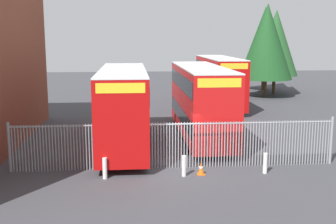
% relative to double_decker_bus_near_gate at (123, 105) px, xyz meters
% --- Properties ---
extents(ground_plane, '(100.00, 100.00, 0.00)m').
position_rel_double_decker_bus_near_gate_xyz_m(ground_plane, '(2.50, 3.82, -2.42)').
color(ground_plane, '#3D3D42').
extents(palisade_fence, '(15.47, 0.14, 2.35)m').
position_rel_double_decker_bus_near_gate_xyz_m(palisade_fence, '(2.51, -4.18, -1.24)').
color(palisade_fence, gray).
rests_on(palisade_fence, ground).
extents(double_decker_bus_near_gate, '(2.54, 10.81, 4.42)m').
position_rel_double_decker_bus_near_gate_xyz_m(double_decker_bus_near_gate, '(0.00, 0.00, 0.00)').
color(double_decker_bus_near_gate, '#B70C0C').
rests_on(double_decker_bus_near_gate, ground).
extents(double_decker_bus_behind_fence_left, '(2.54, 10.81, 4.42)m').
position_rel_double_decker_bus_near_gate_xyz_m(double_decker_bus_behind_fence_left, '(4.67, 1.71, 0.00)').
color(double_decker_bus_behind_fence_left, red).
rests_on(double_decker_bus_behind_fence_left, ground).
extents(double_decker_bus_behind_fence_right, '(2.54, 10.81, 4.42)m').
position_rel_double_decker_bus_near_gate_xyz_m(double_decker_bus_behind_fence_right, '(8.26, 13.37, 0.00)').
color(double_decker_bus_behind_fence_right, '#B70C0C').
rests_on(double_decker_bus_behind_fence_right, ground).
extents(bollard_near_left, '(0.20, 0.20, 0.95)m').
position_rel_double_decker_bus_near_gate_xyz_m(bollard_near_left, '(-0.75, -5.50, -1.95)').
color(bollard_near_left, silver).
rests_on(bollard_near_left, ground).
extents(bollard_center_front, '(0.20, 0.20, 0.95)m').
position_rel_double_decker_bus_near_gate_xyz_m(bollard_center_front, '(2.76, -5.46, -1.95)').
color(bollard_center_front, silver).
rests_on(bollard_center_front, ground).
extents(bollard_near_right, '(0.20, 0.20, 0.95)m').
position_rel_double_decker_bus_near_gate_xyz_m(bollard_near_right, '(6.52, -5.37, -1.95)').
color(bollard_near_right, silver).
rests_on(bollard_near_right, ground).
extents(traffic_cone_by_gate, '(0.34, 0.34, 0.59)m').
position_rel_double_decker_bus_near_gate_xyz_m(traffic_cone_by_gate, '(3.56, -5.32, -2.13)').
color(traffic_cone_by_gate, orange).
rests_on(traffic_cone_by_gate, ground).
extents(tree_tall_back, '(5.39, 5.39, 9.59)m').
position_rel_double_decker_bus_near_gate_xyz_m(tree_tall_back, '(14.39, 19.30, 3.31)').
color(tree_tall_back, '#4C3823').
rests_on(tree_tall_back, ground).
extents(tree_short_side, '(4.90, 4.90, 9.09)m').
position_rel_double_decker_bus_near_gate_xyz_m(tree_short_side, '(15.97, 21.15, 3.16)').
color(tree_short_side, '#4C3823').
rests_on(tree_short_side, ground).
extents(tree_mid_row, '(5.03, 5.03, 9.64)m').
position_rel_double_decker_bus_near_gate_xyz_m(tree_mid_row, '(15.94, 24.88, 3.61)').
color(tree_mid_row, '#4C3823').
rests_on(tree_mid_row, ground).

